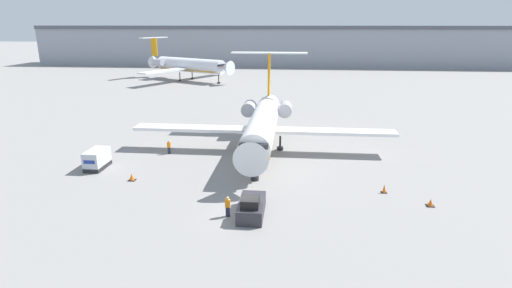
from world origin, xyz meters
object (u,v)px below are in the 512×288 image
Objects in this scene: worker_by_wing at (169,147)px; traffic_cone_left at (132,177)px; worker_near_tug at (228,206)px; traffic_cone_mid at (430,203)px; pushback_tug at (251,207)px; airplane_parked_far_left at (188,65)px; luggage_cart at (97,159)px; traffic_cone_right at (384,189)px; airplane_main at (263,123)px.

worker_by_wing is 2.29× the size of traffic_cone_left.
worker_near_tug is 12.56m from traffic_cone_left.
traffic_cone_left is 27.51m from traffic_cone_mid.
traffic_cone_left is 1.09× the size of traffic_cone_mid.
traffic_cone_left is (-12.48, 6.21, -0.37)m from pushback_tug.
pushback_tug is 2.65× the size of worker_by_wing.
pushback_tug is at bearing -71.68° from airplane_parked_far_left.
pushback_tug is 19.73m from luggage_cart.
pushback_tug is at bearing 13.49° from worker_near_tug.
airplane_parked_far_left is at bearing 117.39° from traffic_cone_right.
worker_by_wing is (-11.37, 14.72, 0.14)m from pushback_tug.
worker_near_tug is (15.61, -9.64, -0.12)m from luggage_cart.
airplane_main reaches higher than pushback_tug.
traffic_cone_left is at bearing 153.53° from pushback_tug.
traffic_cone_left is at bearing -30.95° from luggage_cart.
pushback_tug reaches higher than worker_near_tug.
airplane_parked_far_left reaches higher than traffic_cone_right.
luggage_cart is 2.01× the size of worker_by_wing.
worker_by_wing is 8.59m from traffic_cone_left.
airplane_parked_far_left reaches higher than pushback_tug.
worker_by_wing is at bearing 156.08° from traffic_cone_mid.
worker_near_tug is (-1.37, -17.31, -2.52)m from airplane_main.
airplane_main reaches higher than traffic_cone_left.
luggage_cart reaches higher than worker_by_wing.
airplane_main is 9.47× the size of luggage_cart.
airplane_parked_far_left is (-37.04, 71.50, 3.76)m from traffic_cone_right.
pushback_tug is 1.32× the size of luggage_cart.
pushback_tug is at bearing -168.24° from traffic_cone_mid.
worker_near_tug is 81.09m from airplane_parked_far_left.
worker_by_wing reaches higher than traffic_cone_left.
traffic_cone_mid is 84.34m from airplane_parked_far_left.
traffic_cone_right is 80.61m from airplane_parked_far_left.
pushback_tug is 81.24m from airplane_parked_far_left.
luggage_cart is 4.06× the size of traffic_cone_right.
traffic_cone_right is (24.02, -0.66, 0.05)m from traffic_cone_left.
worker_near_tug reaches higher than traffic_cone_right.
airplane_main is 19.00× the size of worker_by_wing.
traffic_cone_mid is at bearing -23.92° from worker_by_wing.
airplane_main is 47.72× the size of traffic_cone_mid.
luggage_cart is 4.60× the size of traffic_cone_left.
airplane_main is 16.35m from traffic_cone_left.
airplane_main is at bearing 91.62° from pushback_tug.
luggage_cart is (-17.45, 9.19, 0.30)m from pushback_tug.
airplane_main is 17.09m from pushback_tug.
traffic_cone_mid is at bearing 11.76° from pushback_tug.
worker_by_wing is 64.00m from airplane_parked_far_left.
traffic_cone_left is 0.88× the size of traffic_cone_right.
traffic_cone_right is 0.03× the size of airplane_parked_far_left.
traffic_cone_right is (22.90, -9.17, -0.46)m from worker_by_wing.
pushback_tug is 0.15× the size of airplane_parked_far_left.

